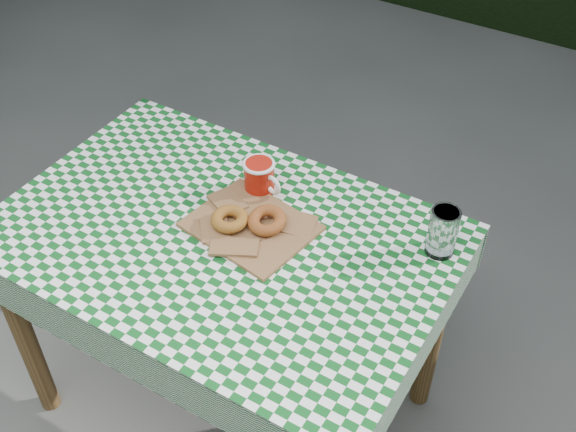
{
  "coord_description": "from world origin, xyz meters",
  "views": [
    {
      "loc": [
        1.01,
        -1.08,
        2.02
      ],
      "look_at": [
        0.32,
        0.08,
        0.79
      ],
      "focal_mm": 44.22,
      "sensor_mm": 36.0,
      "label": 1
    }
  ],
  "objects_px": {
    "table": "(229,328)",
    "paper_bag": "(251,225)",
    "coffee_mug": "(259,176)",
    "drinking_glass": "(443,232)"
  },
  "relations": [
    {
      "from": "paper_bag",
      "to": "coffee_mug",
      "type": "xyz_separation_m",
      "value": [
        -0.06,
        0.14,
        0.04
      ]
    },
    {
      "from": "table",
      "to": "paper_bag",
      "type": "relative_size",
      "value": 3.74
    },
    {
      "from": "table",
      "to": "coffee_mug",
      "type": "distance_m",
      "value": 0.47
    },
    {
      "from": "paper_bag",
      "to": "coffee_mug",
      "type": "distance_m",
      "value": 0.16
    },
    {
      "from": "coffee_mug",
      "to": "table",
      "type": "bearing_deg",
      "value": -72.75
    },
    {
      "from": "table",
      "to": "drinking_glass",
      "type": "bearing_deg",
      "value": 25.07
    },
    {
      "from": "table",
      "to": "drinking_glass",
      "type": "xyz_separation_m",
      "value": [
        0.5,
        0.23,
        0.45
      ]
    },
    {
      "from": "table",
      "to": "paper_bag",
      "type": "bearing_deg",
      "value": 50.5
    },
    {
      "from": "coffee_mug",
      "to": "drinking_glass",
      "type": "xyz_separation_m",
      "value": [
        0.51,
        0.03,
        0.02
      ]
    },
    {
      "from": "table",
      "to": "drinking_glass",
      "type": "relative_size",
      "value": 8.65
    }
  ]
}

